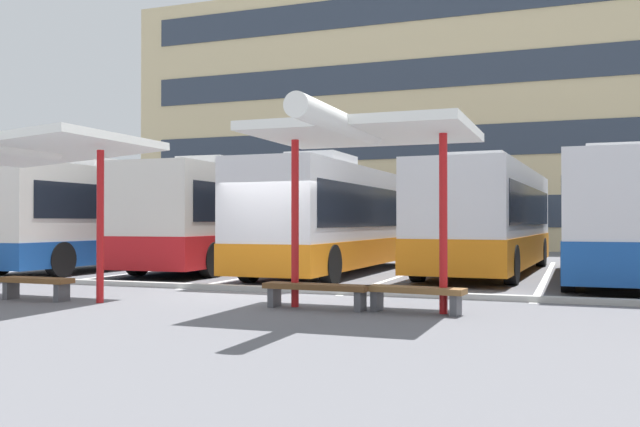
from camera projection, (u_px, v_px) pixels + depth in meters
name	position (u px, v px, depth m)	size (l,w,h in m)	color
ground_plane	(256.00, 292.00, 15.30)	(160.00, 160.00, 0.00)	slate
terminal_building	(463.00, 126.00, 43.99)	(39.27, 13.65, 18.14)	#D1BC8C
coach_bus_0	(127.00, 219.00, 23.96)	(2.76, 12.38, 3.59)	silver
coach_bus_1	(232.00, 219.00, 23.15)	(2.90, 10.92, 3.58)	silver
coach_bus_2	(337.00, 220.00, 20.96)	(2.58, 10.80, 3.50)	silver
coach_bus_3	(488.00, 221.00, 20.95)	(3.15, 10.92, 3.50)	silver
coach_bus_4	(615.00, 222.00, 18.39)	(2.62, 10.78, 3.44)	silver
lane_stripe_0	(95.00, 264.00, 25.17)	(0.16, 14.00, 0.01)	white
lane_stripe_1	(188.00, 267.00, 23.81)	(0.16, 14.00, 0.01)	white
lane_stripe_2	(293.00, 269.00, 22.44)	(0.16, 14.00, 0.01)	white
lane_stripe_3	(412.00, 273.00, 21.08)	(0.16, 14.00, 0.01)	white
lane_stripe_4	(546.00, 276.00, 19.71)	(0.16, 14.00, 0.01)	white
waiting_shelter_1	(29.00, 151.00, 13.57)	(3.99, 5.16, 3.26)	red
bench_2	(36.00, 283.00, 13.74)	(1.60, 0.44, 0.45)	brown
waiting_shelter_2	(362.00, 135.00, 11.95)	(3.74, 4.90, 3.31)	red
bench_3	(316.00, 290.00, 12.36)	(2.01, 0.52, 0.45)	brown
bench_4	(415.00, 294.00, 11.78)	(1.76, 0.62, 0.45)	brown
platform_kerb	(260.00, 289.00, 15.46)	(44.00, 0.24, 0.12)	#ADADA8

